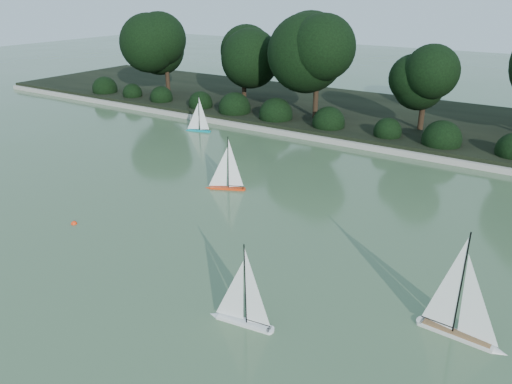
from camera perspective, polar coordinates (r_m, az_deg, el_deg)
ground at (r=10.05m, az=-6.26°, el=-8.17°), size 80.00×80.00×0.00m
pond_coping at (r=17.33m, az=12.77°, el=5.08°), size 40.00×0.35×0.18m
far_bank at (r=20.99m, az=16.75°, el=7.85°), size 40.00×8.00×0.30m
tree_line at (r=18.73m, az=19.82°, el=13.63°), size 26.31×3.93×4.39m
shrub_hedge at (r=18.05m, az=13.90°, el=6.85°), size 29.10×1.10×1.10m
sailboat_white_a at (r=8.30m, az=-1.96°, el=-13.27°), size 1.18×0.33×1.60m
sailboat_white_b at (r=8.58m, az=22.81°, el=-13.61°), size 1.41×0.31×1.92m
sailboat_orange at (r=13.51m, az=-3.72°, el=1.33°), size 1.09×0.62×1.55m
sailboat_teal at (r=19.20m, az=-6.80°, el=7.58°), size 1.05×0.45×1.45m
race_buoy at (r=12.33m, az=-20.08°, el=-3.44°), size 0.14×0.14×0.14m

